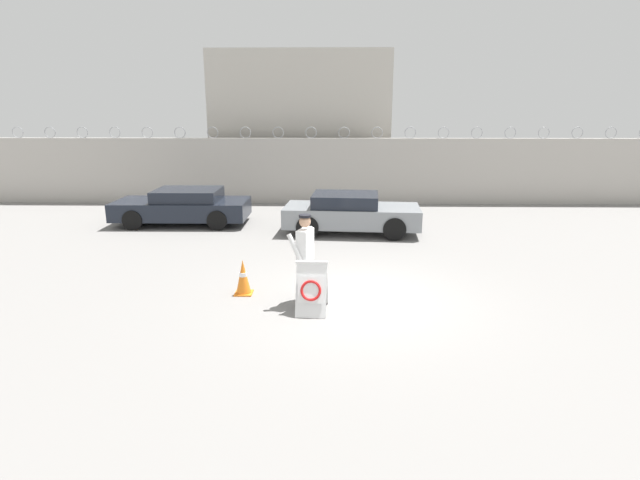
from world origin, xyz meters
TOP-DOWN VIEW (x-y plane):
  - ground_plane at (0.00, 0.00)m, footprint 90.00×90.00m
  - perimeter_wall at (-0.00, 11.15)m, footprint 36.00×0.30m
  - building_block at (-1.90, 15.82)m, footprint 7.86×7.63m
  - barricade_sign at (-0.92, -0.66)m, footprint 0.63×0.82m
  - security_guard at (-1.07, -0.10)m, footprint 0.54×0.63m
  - traffic_cone_near at (-2.42, 0.29)m, footprint 0.37×0.37m
  - parked_car_front_coupe at (-5.60, 7.03)m, footprint 4.49×2.05m
  - parked_car_rear_sedan at (0.09, 5.89)m, footprint 4.39×2.19m

SIDE VIEW (x-z plane):
  - ground_plane at x=0.00m, z-range 0.00..0.00m
  - traffic_cone_near at x=-2.42m, z-range 0.00..0.75m
  - barricade_sign at x=-0.92m, z-range -0.01..1.01m
  - parked_car_front_coupe at x=-5.60m, z-range 0.01..1.23m
  - parked_car_rear_sedan at x=0.09m, z-range 0.01..1.27m
  - security_guard at x=-1.07m, z-range 0.11..1.93m
  - perimeter_wall at x=0.00m, z-range -0.22..2.94m
  - building_block at x=-1.90m, z-range 0.00..6.31m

